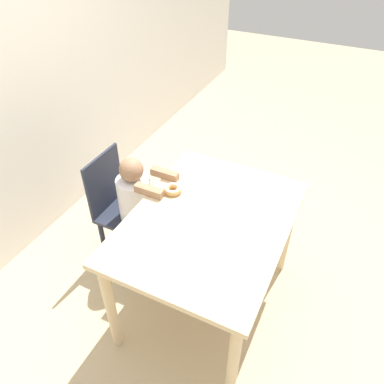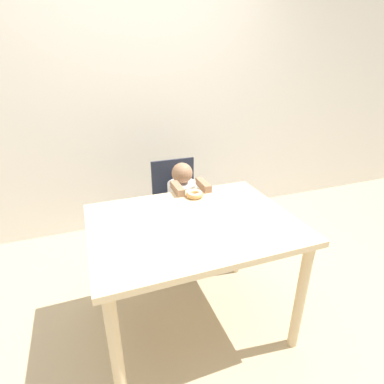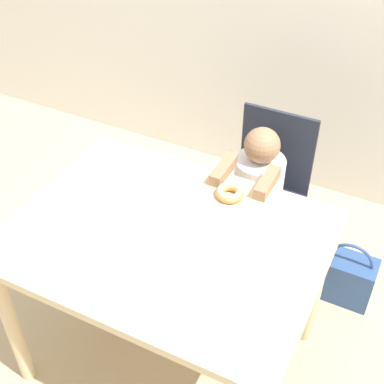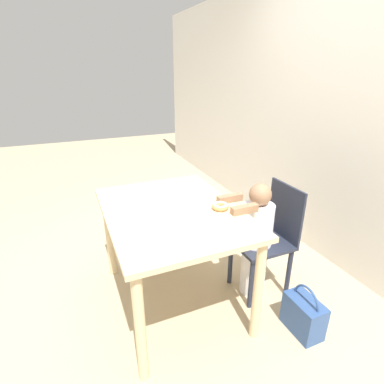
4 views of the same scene
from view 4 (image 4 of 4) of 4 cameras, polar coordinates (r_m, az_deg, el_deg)
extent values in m
plane|color=tan|center=(2.44, -3.38, -19.75)|extent=(12.00, 12.00, 0.00)
cube|color=silver|center=(2.73, 27.91, 11.77)|extent=(8.00, 0.05, 2.50)
cube|color=beige|center=(2.01, -3.86, -3.75)|extent=(1.15, 0.86, 0.03)
cylinder|color=beige|center=(2.57, -15.46, -8.07)|extent=(0.06, 0.06, 0.73)
cylinder|color=beige|center=(1.76, -9.85, -24.27)|extent=(0.06, 0.06, 0.73)
cylinder|color=beige|center=(2.74, 0.08, -5.23)|extent=(0.06, 0.06, 0.73)
cylinder|color=beige|center=(1.99, 12.45, -17.89)|extent=(0.06, 0.06, 0.73)
cube|color=#232838|center=(2.34, 13.04, -9.42)|extent=(0.36, 0.40, 0.03)
cube|color=#232838|center=(2.35, 17.35, -3.58)|extent=(0.36, 0.02, 0.42)
cylinder|color=#232838|center=(2.48, 7.33, -12.99)|extent=(0.04, 0.04, 0.41)
cylinder|color=#232838|center=(2.29, 11.19, -16.82)|extent=(0.04, 0.04, 0.41)
cylinder|color=#232838|center=(2.64, 13.78, -11.06)|extent=(0.04, 0.04, 0.41)
cylinder|color=#232838|center=(2.46, 17.92, -14.37)|extent=(0.04, 0.04, 0.41)
cylinder|color=white|center=(2.43, 11.62, -13.83)|extent=(0.19, 0.19, 0.44)
cylinder|color=white|center=(2.23, 12.36, -6.04)|extent=(0.23, 0.23, 0.31)
sphere|color=#997051|center=(2.13, 12.88, -0.48)|extent=(0.16, 0.16, 0.16)
cube|color=#997051|center=(2.12, 7.20, -1.20)|extent=(0.05, 0.19, 0.05)
cube|color=#997051|center=(1.98, 9.97, -3.26)|extent=(0.05, 0.19, 0.05)
torus|color=tan|center=(2.01, 5.41, -2.78)|extent=(0.11, 0.11, 0.04)
torus|color=white|center=(2.00, 5.42, -2.45)|extent=(0.10, 0.10, 0.02)
cube|color=white|center=(1.89, 0.05, -4.87)|extent=(0.27, 0.27, 0.00)
cube|color=#2D4C84|center=(2.27, 20.44, -21.20)|extent=(0.27, 0.16, 0.25)
torus|color=#2D4C84|center=(2.18, 20.91, -18.80)|extent=(0.22, 0.02, 0.22)
camera|label=1|loc=(3.18, -26.80, 30.75)|focal=35.00mm
camera|label=2|loc=(2.37, -44.94, 15.50)|focal=28.00mm
camera|label=3|loc=(1.28, -65.84, 34.22)|focal=50.00mm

